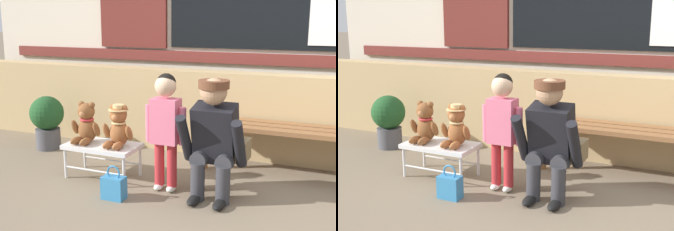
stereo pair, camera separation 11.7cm
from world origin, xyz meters
TOP-DOWN VIEW (x-y plane):
  - ground_plane at (0.00, 0.00)m, footprint 60.00×60.00m
  - brick_low_wall at (0.00, 1.43)m, footprint 7.20×0.25m
  - wooden_bench_long at (0.48, 1.06)m, footprint 2.10×0.40m
  - small_display_bench at (-1.24, 0.36)m, footprint 0.64×0.36m
  - teddy_bear_plain at (-1.40, 0.36)m, footprint 0.28×0.26m
  - teddy_bear_with_hat at (-1.08, 0.36)m, footprint 0.28×0.27m
  - child_standing at (-0.62, 0.30)m, footprint 0.35×0.18m
  - adult_crouching at (-0.20, 0.29)m, footprint 0.50×0.49m
  - handbag_on_ground at (-0.92, -0.02)m, footprint 0.18×0.11m
  - potted_plant at (-2.23, 0.87)m, footprint 0.36×0.36m

SIDE VIEW (x-z plane):
  - ground_plane at x=0.00m, z-range 0.00..0.00m
  - handbag_on_ground at x=-0.92m, z-range -0.04..0.23m
  - small_display_bench at x=-1.24m, z-range 0.12..0.42m
  - potted_plant at x=-2.23m, z-range 0.04..0.61m
  - wooden_bench_long at x=0.48m, z-range 0.15..0.59m
  - brick_low_wall at x=0.00m, z-range 0.00..0.85m
  - teddy_bear_plain at x=-1.40m, z-range 0.28..0.65m
  - teddy_bear_with_hat at x=-1.08m, z-range 0.29..0.65m
  - adult_crouching at x=-0.20m, z-range 0.01..0.96m
  - child_standing at x=-0.62m, z-range 0.11..1.07m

